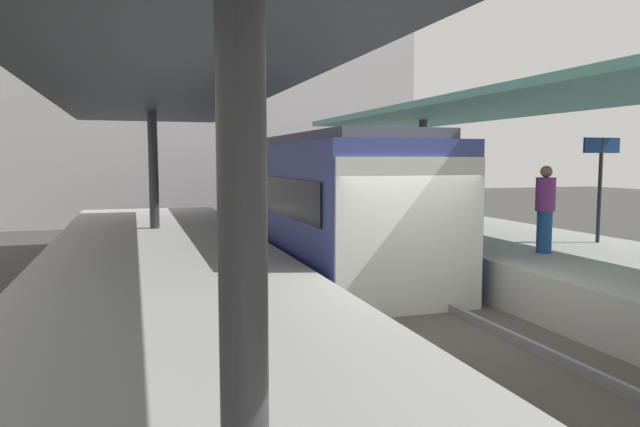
{
  "coord_description": "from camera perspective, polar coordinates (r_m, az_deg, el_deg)",
  "views": [
    {
      "loc": [
        -4.29,
        -7.64,
        2.77
      ],
      "look_at": [
        0.14,
        6.15,
        1.4
      ],
      "focal_mm": 32.62,
      "sensor_mm": 36.0,
      "label": 1
    }
  ],
  "objects": [
    {
      "name": "passenger_mid_platform",
      "position": [
        11.68,
        21.21,
        0.51
      ],
      "size": [
        0.36,
        0.36,
        1.64
      ],
      "color": "navy",
      "rests_on": "platform_right"
    },
    {
      "name": "rail_far_side",
      "position": [
        9.47,
        15.12,
        -10.09
      ],
      "size": [
        0.08,
        28.0,
        0.14
      ],
      "primitive_type": "cube",
      "color": "slate",
      "rests_on": "track_ballast"
    },
    {
      "name": "rail_near_side",
      "position": [
        8.8,
        7.06,
        -11.15
      ],
      "size": [
        0.08,
        28.0,
        0.14
      ],
      "primitive_type": "cube",
      "color": "slate",
      "rests_on": "track_ballast"
    },
    {
      "name": "station_building_backdrop",
      "position": [
        27.99,
        -10.81,
        10.88
      ],
      "size": [
        18.0,
        6.0,
        11.0
      ],
      "primitive_type": "cube",
      "color": "#B7B2B7",
      "rests_on": "ground_plane"
    },
    {
      "name": "canopy_left",
      "position": [
        9.14,
        -14.97,
        13.01
      ],
      "size": [
        4.18,
        21.0,
        3.13
      ],
      "color": "#333335",
      "rests_on": "platform_left"
    },
    {
      "name": "platform_left",
      "position": [
        7.98,
        -13.83,
        -11.27
      ],
      "size": [
        4.4,
        28.0,
        1.0
      ],
      "primitive_type": "cube",
      "color": "#9E9E99",
      "rests_on": "ground_plane"
    },
    {
      "name": "track_ballast",
      "position": [
        9.16,
        11.23,
        -11.65
      ],
      "size": [
        3.2,
        28.0,
        0.2
      ],
      "primitive_type": "cube",
      "color": "#4C4742",
      "rests_on": "ground_plane"
    },
    {
      "name": "canopy_right",
      "position": [
        12.19,
        24.31,
        10.46
      ],
      "size": [
        4.18,
        21.0,
        3.06
      ],
      "color": "#333335",
      "rests_on": "platform_right"
    },
    {
      "name": "commuter_train",
      "position": [
        15.6,
        -1.82,
        1.55
      ],
      "size": [
        2.78,
        13.07,
        3.1
      ],
      "color": "#38428C",
      "rests_on": "track_ballast"
    },
    {
      "name": "platform_sign",
      "position": [
        13.57,
        25.84,
        4.24
      ],
      "size": [
        0.9,
        0.08,
        2.21
      ],
      "color": "#262628",
      "rests_on": "platform_right"
    },
    {
      "name": "ground_plane",
      "position": [
        9.19,
        11.21,
        -12.25
      ],
      "size": [
        80.0,
        80.0,
        0.0
      ],
      "primitive_type": "plane",
      "color": "#383835"
    },
    {
      "name": "platform_right",
      "position": [
        11.36,
        28.4,
        -6.79
      ],
      "size": [
        4.4,
        28.0,
        1.0
      ],
      "primitive_type": "cube",
      "color": "#9E9E99",
      "rests_on": "ground_plane"
    }
  ]
}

